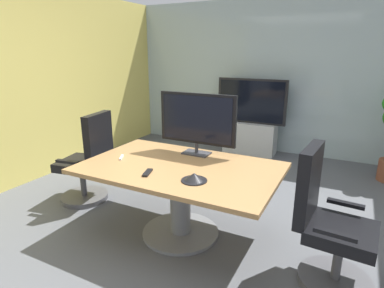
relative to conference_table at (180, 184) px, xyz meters
The scene contains 10 objects.
ground_plane 0.54m from the conference_table, 37.51° to the right, with size 7.52×7.52×0.00m, color #515459.
wall_back_glass_partition 3.31m from the conference_table, 89.15° to the left, with size 5.24×0.10×2.62m, color #9EB2B7.
conference_table is the anchor object (origin of this frame).
office_chair_left 1.34m from the conference_table, behind, with size 0.63×0.61×1.09m.
office_chair_right 1.34m from the conference_table, ahead, with size 0.61×0.59×1.09m.
tv_monitor 0.68m from the conference_table, 93.07° to the left, with size 0.84×0.18×0.64m.
wall_display_unit 2.87m from the conference_table, 93.74° to the left, with size 1.20×0.36×1.31m.
conference_phone 0.44m from the conference_table, 42.55° to the right, with size 0.22×0.22×0.07m.
remote_control 0.39m from the conference_table, 118.02° to the right, with size 0.05×0.17×0.02m, color black.
whiteboard_marker 0.67m from the conference_table, behind, with size 0.13×0.02×0.02m, color silver.
Camera 1 is at (1.34, -2.42, 1.77)m, focal length 29.79 mm.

